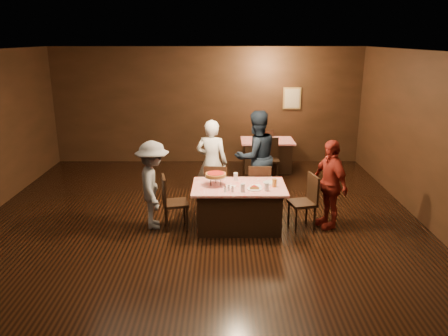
{
  "coord_description": "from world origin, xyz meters",
  "views": [
    {
      "loc": [
        0.41,
        -6.35,
        3.21
      ],
      "look_at": [
        0.43,
        1.03,
        1.0
      ],
      "focal_mm": 35.0,
      "sensor_mm": 36.0,
      "label": 1
    }
  ],
  "objects_px": {
    "chair_back_near": "(270,159)",
    "pizza_stand": "(216,175)",
    "glass_amber": "(274,183)",
    "chair_far_left": "(216,188)",
    "diner_white_jacket": "(212,163)",
    "glass_front_left": "(243,188)",
    "glass_front_right": "(267,187)",
    "chair_back_far": "(265,146)",
    "diner_grey_knit": "(153,185)",
    "chair_end_left": "(176,202)",
    "diner_navy_hoodie": "(256,157)",
    "chair_far_right": "(258,188)",
    "chair_end_right": "(302,202)",
    "glass_back": "(236,177)",
    "main_table": "(239,207)",
    "plate_empty": "(270,183)",
    "back_table": "(267,155)",
    "diner_red_shirt": "(330,184)"
  },
  "relations": [
    {
      "from": "chair_back_near",
      "to": "pizza_stand",
      "type": "distance_m",
      "value": 3.02
    },
    {
      "from": "chair_back_near",
      "to": "glass_amber",
      "type": "xyz_separation_m",
      "value": [
        -0.23,
        -2.82,
        0.37
      ]
    },
    {
      "from": "glass_amber",
      "to": "pizza_stand",
      "type": "bearing_deg",
      "value": 174.29
    },
    {
      "from": "chair_far_left",
      "to": "diner_white_jacket",
      "type": "relative_size",
      "value": 0.56
    },
    {
      "from": "diner_white_jacket",
      "to": "glass_front_left",
      "type": "xyz_separation_m",
      "value": [
        0.55,
        -1.46,
        -0.01
      ]
    },
    {
      "from": "glass_front_right",
      "to": "glass_amber",
      "type": "relative_size",
      "value": 1.0
    },
    {
      "from": "chair_back_far",
      "to": "glass_front_right",
      "type": "relative_size",
      "value": 6.79
    },
    {
      "from": "chair_back_near",
      "to": "diner_grey_knit",
      "type": "bearing_deg",
      "value": -130.05
    },
    {
      "from": "chair_end_left",
      "to": "diner_navy_hoodie",
      "type": "xyz_separation_m",
      "value": [
        1.48,
        1.3,
        0.45
      ]
    },
    {
      "from": "chair_far_right",
      "to": "diner_white_jacket",
      "type": "xyz_separation_m",
      "value": [
        -0.9,
        0.41,
        0.38
      ]
    },
    {
      "from": "diner_white_jacket",
      "to": "diner_navy_hoodie",
      "type": "bearing_deg",
      "value": -157.77
    },
    {
      "from": "chair_end_right",
      "to": "glass_back",
      "type": "relative_size",
      "value": 6.79
    },
    {
      "from": "diner_grey_knit",
      "to": "diner_navy_hoodie",
      "type": "bearing_deg",
      "value": -65.62
    },
    {
      "from": "diner_grey_knit",
      "to": "pizza_stand",
      "type": "distance_m",
      "value": 1.09
    },
    {
      "from": "main_table",
      "to": "plate_empty",
      "type": "bearing_deg",
      "value": 15.26
    },
    {
      "from": "diner_grey_knit",
      "to": "glass_front_left",
      "type": "bearing_deg",
      "value": -112.24
    },
    {
      "from": "main_table",
      "to": "diner_white_jacket",
      "type": "bearing_deg",
      "value": 113.07
    },
    {
      "from": "chair_end_right",
      "to": "chair_back_near",
      "type": "relative_size",
      "value": 1.0
    },
    {
      "from": "glass_amber",
      "to": "diner_grey_knit",
      "type": "bearing_deg",
      "value": 177.55
    },
    {
      "from": "diner_navy_hoodie",
      "to": "glass_front_right",
      "type": "height_order",
      "value": "diner_navy_hoodie"
    },
    {
      "from": "back_table",
      "to": "chair_far_right",
      "type": "bearing_deg",
      "value": -98.91
    },
    {
      "from": "glass_front_right",
      "to": "glass_amber",
      "type": "xyz_separation_m",
      "value": [
        0.15,
        0.2,
        0.0
      ]
    },
    {
      "from": "chair_far_right",
      "to": "chair_end_right",
      "type": "distance_m",
      "value": 1.03
    },
    {
      "from": "back_table",
      "to": "chair_end_right",
      "type": "distance_m",
      "value": 3.48
    },
    {
      "from": "diner_white_jacket",
      "to": "glass_front_right",
      "type": "relative_size",
      "value": 12.19
    },
    {
      "from": "diner_navy_hoodie",
      "to": "pizza_stand",
      "type": "height_order",
      "value": "diner_navy_hoodie"
    },
    {
      "from": "main_table",
      "to": "glass_front_right",
      "type": "height_order",
      "value": "glass_front_right"
    },
    {
      "from": "main_table",
      "to": "back_table",
      "type": "distance_m",
      "value": 3.57
    },
    {
      "from": "back_table",
      "to": "diner_grey_knit",
      "type": "bearing_deg",
      "value": -123.88
    },
    {
      "from": "back_table",
      "to": "diner_white_jacket",
      "type": "distance_m",
      "value": 2.7
    },
    {
      "from": "chair_far_right",
      "to": "chair_end_left",
      "type": "xyz_separation_m",
      "value": [
        -1.5,
        -0.75,
        0.0
      ]
    },
    {
      "from": "diner_navy_hoodie",
      "to": "back_table",
      "type": "bearing_deg",
      "value": -125.89
    },
    {
      "from": "diner_red_shirt",
      "to": "glass_amber",
      "type": "xyz_separation_m",
      "value": [
        -0.97,
        -0.11,
        0.06
      ]
    },
    {
      "from": "chair_far_right",
      "to": "chair_back_far",
      "type": "relative_size",
      "value": 1.0
    },
    {
      "from": "diner_grey_knit",
      "to": "glass_front_left",
      "type": "distance_m",
      "value": 1.57
    },
    {
      "from": "chair_far_left",
      "to": "glass_back",
      "type": "xyz_separation_m",
      "value": [
        0.35,
        -0.45,
        0.37
      ]
    },
    {
      "from": "plate_empty",
      "to": "chair_back_near",
      "type": "bearing_deg",
      "value": 83.97
    },
    {
      "from": "chair_far_left",
      "to": "glass_back",
      "type": "height_order",
      "value": "chair_far_left"
    },
    {
      "from": "chair_far_right",
      "to": "chair_back_near",
      "type": "bearing_deg",
      "value": -102.16
    },
    {
      "from": "chair_end_right",
      "to": "glass_front_right",
      "type": "height_order",
      "value": "chair_end_right"
    },
    {
      "from": "chair_far_right",
      "to": "chair_far_left",
      "type": "bearing_deg",
      "value": -0.23
    },
    {
      "from": "chair_back_near",
      "to": "pizza_stand",
      "type": "xyz_separation_m",
      "value": [
        -1.23,
        -2.72,
        0.48
      ]
    },
    {
      "from": "chair_back_far",
      "to": "glass_front_left",
      "type": "bearing_deg",
      "value": 81.79
    },
    {
      "from": "chair_back_near",
      "to": "glass_front_left",
      "type": "relative_size",
      "value": 6.79
    },
    {
      "from": "chair_end_left",
      "to": "diner_navy_hoodie",
      "type": "distance_m",
      "value": 2.02
    },
    {
      "from": "diner_navy_hoodie",
      "to": "glass_amber",
      "type": "distance_m",
      "value": 1.37
    },
    {
      "from": "chair_back_near",
      "to": "diner_white_jacket",
      "type": "xyz_separation_m",
      "value": [
        -1.32,
        -1.61,
        0.38
      ]
    },
    {
      "from": "back_table",
      "to": "diner_red_shirt",
      "type": "height_order",
      "value": "diner_red_shirt"
    },
    {
      "from": "main_table",
      "to": "chair_end_right",
      "type": "height_order",
      "value": "chair_end_right"
    },
    {
      "from": "plate_empty",
      "to": "back_table",
      "type": "bearing_deg",
      "value": 85.23
    }
  ]
}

